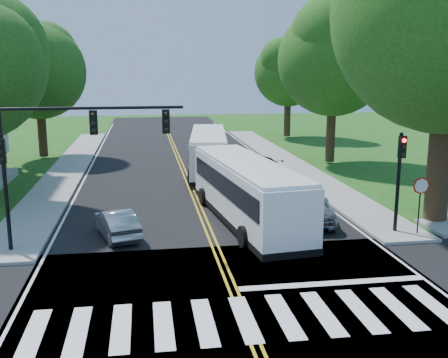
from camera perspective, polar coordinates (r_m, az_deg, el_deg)
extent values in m
plane|color=#204611|center=(16.47, 1.95, -14.20)|extent=(140.00, 140.00, 0.00)
cube|color=black|center=(33.44, -3.78, -0.62)|extent=(14.00, 96.00, 0.01)
cube|color=black|center=(16.47, 1.95, -14.18)|extent=(60.00, 12.00, 0.01)
cube|color=gold|center=(37.34, -4.33, 0.72)|extent=(0.36, 70.00, 0.01)
cube|color=silver|center=(37.45, -14.76, 0.39)|extent=(0.12, 70.00, 0.01)
cube|color=silver|center=(38.45, 5.83, 1.02)|extent=(0.12, 70.00, 0.01)
cube|color=silver|center=(16.03, 2.30, -14.93)|extent=(12.60, 3.00, 0.01)
cube|color=silver|center=(18.76, 11.78, -11.03)|extent=(6.60, 0.40, 0.01)
cube|color=gray|center=(40.55, -16.45, 1.24)|extent=(2.60, 40.00, 0.15)
cube|color=gray|center=(41.67, 6.79, 1.93)|extent=(2.60, 40.00, 0.15)
cylinder|color=#322414|center=(26.73, 22.43, 2.19)|extent=(1.10, 1.10, 6.00)
cylinder|color=#322414|center=(45.54, -19.19, 5.09)|extent=(0.70, 0.70, 4.40)
sphere|color=#377121|center=(45.27, -19.60, 10.96)|extent=(7.60, 7.60, 7.60)
cylinder|color=#322414|center=(41.35, 11.55, 5.30)|extent=(0.70, 0.70, 5.00)
sphere|color=#377121|center=(41.10, 11.86, 12.56)|extent=(8.40, 8.40, 8.40)
cylinder|color=#322414|center=(56.84, 6.91, 6.89)|extent=(0.70, 0.70, 4.40)
sphere|color=#377121|center=(56.63, 7.02, 11.47)|extent=(7.20, 7.20, 7.20)
cylinder|color=black|center=(22.23, -22.63, -1.48)|extent=(0.16, 0.16, 4.60)
cube|color=black|center=(21.78, -23.08, 2.78)|extent=(0.30, 0.22, 0.95)
sphere|color=black|center=(21.61, -23.23, 3.51)|extent=(0.18, 0.18, 0.18)
cylinder|color=black|center=(21.16, -14.05, 7.50)|extent=(7.00, 0.12, 0.12)
cube|color=black|center=(21.06, -14.01, 5.98)|extent=(0.30, 0.22, 0.95)
cube|color=black|center=(20.99, -6.34, 6.24)|extent=(0.30, 0.22, 0.95)
cylinder|color=black|center=(24.23, 18.42, -0.37)|extent=(0.16, 0.16, 4.40)
cube|color=black|center=(23.82, 18.83, 3.32)|extent=(0.30, 0.22, 0.95)
sphere|color=#FF0A05|center=(23.66, 19.04, 3.98)|extent=(0.18, 0.18, 0.18)
cylinder|color=black|center=(24.42, 20.45, -3.07)|extent=(0.06, 0.06, 2.20)
cylinder|color=#A50A07|center=(24.16, 20.67, -0.68)|extent=(0.76, 0.04, 0.76)
cube|color=white|center=(24.95, 2.49, -1.42)|extent=(3.79, 11.52, 2.64)
cube|color=black|center=(24.85, 2.50, -0.34)|extent=(3.76, 10.75, 0.91)
cube|color=black|center=(30.24, -0.87, 1.60)|extent=(2.34, 0.38, 1.53)
cube|color=orange|center=(30.10, -0.88, 3.22)|extent=(1.63, 0.30, 0.31)
cube|color=black|center=(25.25, 2.46, -4.00)|extent=(3.85, 11.63, 0.29)
cube|color=white|center=(24.67, 2.52, 1.68)|extent=(3.70, 11.18, 0.21)
cylinder|color=black|center=(29.02, 2.51, -1.60)|extent=(0.42, 0.95, 0.92)
cylinder|color=black|center=(28.36, -2.28, -1.91)|extent=(0.42, 0.95, 0.92)
cylinder|color=black|center=(22.55, 8.24, -5.70)|extent=(0.42, 0.95, 0.92)
cylinder|color=black|center=(21.70, 2.17, -6.29)|extent=(0.42, 0.95, 0.92)
cube|color=white|center=(37.16, -1.71, 2.94)|extent=(3.70, 11.16, 2.55)
cube|color=black|center=(37.09, -1.71, 3.65)|extent=(3.67, 10.41, 0.88)
cube|color=black|center=(42.58, -1.71, 4.53)|extent=(2.27, 0.38, 1.48)
cube|color=orange|center=(42.48, -1.72, 5.65)|extent=(1.58, 0.29, 0.30)
cube|color=black|center=(37.35, -1.70, 1.22)|extent=(3.76, 11.26, 0.28)
cube|color=white|center=(36.98, -1.72, 4.97)|extent=(3.61, 10.83, 0.20)
cylinder|color=black|center=(40.91, -0.01, 2.37)|extent=(0.40, 0.92, 0.89)
cylinder|color=black|center=(40.91, -3.39, 2.35)|extent=(0.40, 0.92, 0.89)
cylinder|color=black|center=(34.07, 0.34, 0.42)|extent=(0.40, 0.92, 0.89)
cylinder|color=black|center=(34.07, -3.72, 0.40)|extent=(0.40, 0.92, 0.89)
imported|color=#A7A9AE|center=(23.41, -11.62, -4.77)|extent=(2.31, 3.95, 1.23)
imported|color=#A7AAAE|center=(25.57, 9.27, -3.18)|extent=(3.11, 5.00, 1.29)
imported|color=black|center=(37.11, 3.77, 1.59)|extent=(2.99, 4.47, 1.20)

